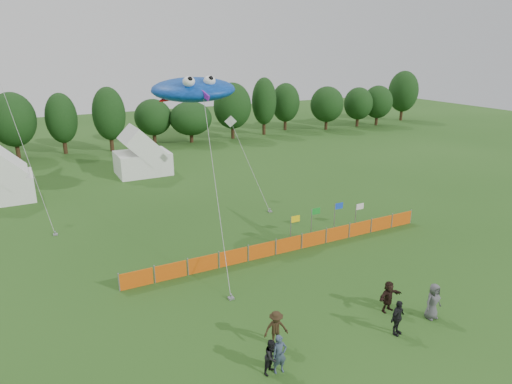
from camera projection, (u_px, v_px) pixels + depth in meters
name	position (u px, v px, depth m)	size (l,w,h in m)	color
ground	(314.00, 328.00, 21.98)	(160.00, 160.00, 0.00)	#234C16
treeline	(128.00, 116.00, 59.28)	(104.57, 8.78, 8.36)	#382314
tent_left	(7.00, 179.00, 39.72)	(4.18, 4.18, 3.69)	white
tent_right	(142.00, 156.00, 47.75)	(5.44, 4.35, 3.84)	white
barrier_fence	(288.00, 245.00, 29.99)	(21.90, 0.06, 1.00)	#D5510B
flag_row	(325.00, 217.00, 32.25)	(6.73, 0.61, 2.24)	gray
spectator_a	(279.00, 354.00, 18.80)	(0.63, 0.41, 1.73)	#334155
spectator_b	(272.00, 356.00, 18.81)	(0.75, 0.59, 1.55)	black
spectator_c	(276.00, 329.00, 20.47)	(1.13, 0.65, 1.75)	black
spectator_d	(397.00, 318.00, 21.28)	(1.04, 0.43, 1.77)	black
spectator_e	(433.00, 301.00, 22.55)	(0.92, 0.60, 1.88)	#4D4C52
spectator_f	(388.00, 296.00, 23.18)	(1.55, 0.49, 1.67)	black
stingray_kite	(191.00, 89.00, 33.62)	(7.69, 20.82, 11.05)	blue
small_kite_white	(242.00, 147.00, 40.01)	(1.11, 7.43, 6.99)	silver
small_kite_dark	(18.00, 132.00, 35.13)	(3.07, 11.66, 13.03)	black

